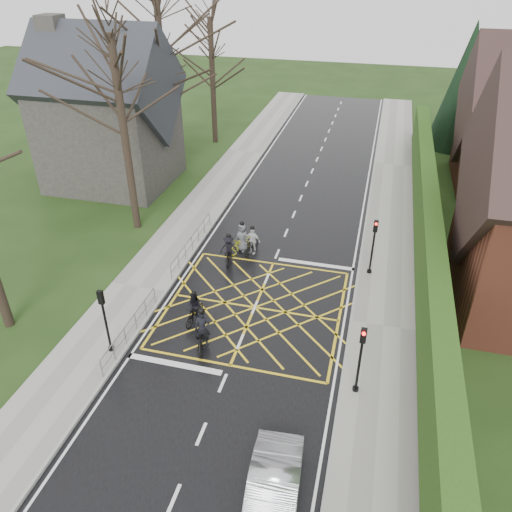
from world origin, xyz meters
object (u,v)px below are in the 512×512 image
at_px(cyclist_mid, 229,252).
at_px(cyclist_lead, 242,241).
at_px(cyclist_front, 252,244).
at_px(car, 272,498).
at_px(cyclist_rear, 202,334).
at_px(cyclist_back, 195,310).

height_order(cyclist_mid, cyclist_lead, cyclist_lead).
relative_size(cyclist_front, car, 0.40).
height_order(cyclist_mid, car, cyclist_mid).
bearing_deg(cyclist_rear, cyclist_mid, 83.86).
relative_size(cyclist_front, cyclist_lead, 0.89).
distance_m(cyclist_lead, car, 15.38).
distance_m(cyclist_front, cyclist_lead, 0.63).
xyz_separation_m(cyclist_rear, cyclist_mid, (-0.90, 6.74, -0.02)).
xyz_separation_m(cyclist_rear, cyclist_lead, (-0.51, 8.00, -0.00)).
xyz_separation_m(cyclist_front, cyclist_lead, (-0.62, 0.13, 0.00)).
distance_m(cyclist_mid, cyclist_lead, 1.32).
bearing_deg(car, cyclist_mid, 107.48).
distance_m(cyclist_back, car, 9.69).
relative_size(cyclist_mid, cyclist_lead, 0.92).
distance_m(cyclist_rear, car, 7.95).
bearing_deg(cyclist_front, cyclist_lead, 178.37).
bearing_deg(cyclist_mid, cyclist_rear, -94.31).
bearing_deg(car, cyclist_lead, 104.36).
xyz_separation_m(cyclist_rear, cyclist_front, (0.11, 7.87, -0.01)).
relative_size(cyclist_rear, cyclist_mid, 1.16).
relative_size(cyclist_back, cyclist_front, 0.96).
bearing_deg(cyclist_front, cyclist_rear, -80.42).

